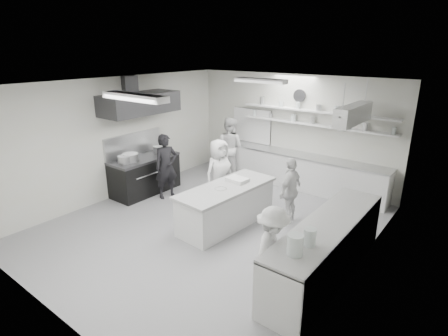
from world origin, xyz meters
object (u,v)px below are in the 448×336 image
Objects in this scene: right_counter at (326,250)px; cook_back at (229,147)px; back_counter at (294,170)px; cook_stove at (166,166)px; stove at (145,176)px; prep_island at (226,207)px.

cook_back reaches higher than right_counter.
cook_stove is at bearing -129.12° from back_counter.
cook_back reaches higher than cook_stove.
cook_stove is at bearing 72.85° from cook_back.
cook_stove is (-2.19, -2.69, 0.36)m from back_counter.
right_counter is 2.00× the size of cook_stove.
cook_back is (-4.24, 2.94, 0.42)m from right_counter.
back_counter is at bearing 124.65° from right_counter.
cook_back reaches higher than stove.
cook_stove reaches higher than prep_island.
cook_back is at bearing 130.27° from prep_island.
right_counter is 4.60m from cook_stove.
cook_stove is at bearing 8.90° from stove.
stove is 1.09× the size of cook_stove.
prep_island is (-0.08, -2.96, -0.05)m from back_counter.
right_counter is 2.47m from prep_island.
right_counter is 5.18m from cook_back.
cook_stove is at bearing 171.08° from right_counter.
prep_island is at bearing -91.47° from back_counter.
prep_island is 3.13m from cook_back.
cook_stove reaches higher than stove.
right_counter is at bearing -79.30° from cook_stove.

